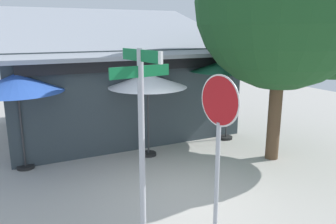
{
  "coord_description": "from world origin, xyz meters",
  "views": [
    {
      "loc": [
        -3.44,
        -5.89,
        3.52
      ],
      "look_at": [
        0.02,
        1.2,
        1.6
      ],
      "focal_mm": 35.75,
      "sensor_mm": 36.0,
      "label": 1
    }
  ],
  "objects_px": {
    "street_sign_post": "(142,138)",
    "patio_umbrella_royal_blue_left": "(17,83)",
    "shade_tree": "(296,7)",
    "patio_umbrella_ivory_center": "(148,81)",
    "patio_umbrella_forest_green_right": "(229,65)",
    "stop_sign": "(219,133)"
  },
  "relations": [
    {
      "from": "patio_umbrella_forest_green_right",
      "to": "shade_tree",
      "type": "distance_m",
      "value": 2.76
    },
    {
      "from": "patio_umbrella_ivory_center",
      "to": "patio_umbrella_forest_green_right",
      "type": "xyz_separation_m",
      "value": [
        2.91,
        0.27,
        0.28
      ]
    },
    {
      "from": "street_sign_post",
      "to": "stop_sign",
      "type": "bearing_deg",
      "value": -17.26
    },
    {
      "from": "street_sign_post",
      "to": "shade_tree",
      "type": "height_order",
      "value": "shade_tree"
    },
    {
      "from": "stop_sign",
      "to": "patio_umbrella_royal_blue_left",
      "type": "height_order",
      "value": "stop_sign"
    },
    {
      "from": "patio_umbrella_ivory_center",
      "to": "patio_umbrella_forest_green_right",
      "type": "distance_m",
      "value": 2.94
    },
    {
      "from": "patio_umbrella_royal_blue_left",
      "to": "shade_tree",
      "type": "xyz_separation_m",
      "value": [
        6.64,
        -2.41,
        1.87
      ]
    },
    {
      "from": "street_sign_post",
      "to": "patio_umbrella_ivory_center",
      "type": "xyz_separation_m",
      "value": [
        1.83,
        4.18,
        0.14
      ]
    },
    {
      "from": "patio_umbrella_royal_blue_left",
      "to": "patio_umbrella_ivory_center",
      "type": "height_order",
      "value": "patio_umbrella_royal_blue_left"
    },
    {
      "from": "patio_umbrella_royal_blue_left",
      "to": "street_sign_post",
      "type": "bearing_deg",
      "value": -72.97
    },
    {
      "from": "patio_umbrella_ivory_center",
      "to": "stop_sign",
      "type": "bearing_deg",
      "value": -99.26
    },
    {
      "from": "patio_umbrella_ivory_center",
      "to": "shade_tree",
      "type": "height_order",
      "value": "shade_tree"
    },
    {
      "from": "patio_umbrella_royal_blue_left",
      "to": "shade_tree",
      "type": "relative_size",
      "value": 0.4
    },
    {
      "from": "street_sign_post",
      "to": "patio_umbrella_forest_green_right",
      "type": "relative_size",
      "value": 1.21
    },
    {
      "from": "street_sign_post",
      "to": "patio_umbrella_royal_blue_left",
      "type": "bearing_deg",
      "value": 107.03
    },
    {
      "from": "patio_umbrella_royal_blue_left",
      "to": "stop_sign",
      "type": "bearing_deg",
      "value": -63.35
    },
    {
      "from": "street_sign_post",
      "to": "patio_umbrella_forest_green_right",
      "type": "height_order",
      "value": "street_sign_post"
    },
    {
      "from": "patio_umbrella_ivory_center",
      "to": "patio_umbrella_forest_green_right",
      "type": "bearing_deg",
      "value": 5.37
    },
    {
      "from": "street_sign_post",
      "to": "patio_umbrella_forest_green_right",
      "type": "xyz_separation_m",
      "value": [
        4.75,
        4.45,
        0.43
      ]
    },
    {
      "from": "street_sign_post",
      "to": "patio_umbrella_ivory_center",
      "type": "relative_size",
      "value": 1.35
    },
    {
      "from": "patio_umbrella_forest_green_right",
      "to": "patio_umbrella_royal_blue_left",
      "type": "bearing_deg",
      "value": 177.54
    },
    {
      "from": "street_sign_post",
      "to": "shade_tree",
      "type": "relative_size",
      "value": 0.51
    }
  ]
}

